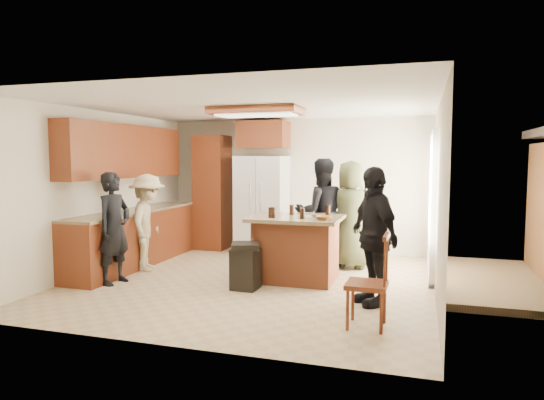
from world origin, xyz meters
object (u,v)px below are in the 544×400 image
(person_behind_left, at_px, (321,213))
(trash_bin, at_px, (246,266))
(spindle_chair, at_px, (369,285))
(person_counter, at_px, (148,222))
(person_front_left, at_px, (114,228))
(person_side_right, at_px, (373,236))
(refrigerator, at_px, (262,204))
(kitchen_island, at_px, (296,248))
(person_behind_right, at_px, (351,214))

(person_behind_left, relative_size, trash_bin, 2.80)
(spindle_chair, bearing_deg, person_behind_left, 111.45)
(person_counter, distance_m, spindle_chair, 3.96)
(trash_bin, bearing_deg, person_front_left, -172.02)
(person_front_left, xyz_separation_m, person_side_right, (3.57, 0.09, 0.05))
(refrigerator, bearing_deg, person_counter, -123.27)
(trash_bin, bearing_deg, refrigerator, 103.34)
(person_counter, relative_size, refrigerator, 0.84)
(refrigerator, distance_m, kitchen_island, 2.22)
(spindle_chair, bearing_deg, refrigerator, 123.51)
(person_behind_right, distance_m, person_side_right, 1.95)
(trash_bin, bearing_deg, person_counter, 162.17)
(person_behind_left, relative_size, refrigerator, 0.98)
(person_behind_left, distance_m, person_side_right, 2.11)
(person_behind_left, distance_m, person_counter, 2.77)
(person_counter, bearing_deg, person_front_left, 161.56)
(person_front_left, bearing_deg, trash_bin, -75.01)
(kitchen_island, bearing_deg, refrigerator, 121.45)
(person_counter, relative_size, spindle_chair, 1.53)
(person_behind_left, height_order, refrigerator, refrigerator)
(person_behind_right, height_order, person_side_right, person_behind_right)
(person_front_left, relative_size, person_side_right, 0.94)
(person_front_left, xyz_separation_m, person_counter, (0.00, 0.86, -0.03))
(person_side_right, bearing_deg, trash_bin, -129.30)
(person_side_right, height_order, spindle_chair, person_side_right)
(person_behind_left, relative_size, person_side_right, 1.05)
(person_front_left, xyz_separation_m, spindle_chair, (3.61, -0.75, -0.33))
(person_side_right, distance_m, kitchen_island, 1.49)
(refrigerator, height_order, spindle_chair, refrigerator)
(kitchen_island, relative_size, spindle_chair, 1.29)
(person_counter, distance_m, trash_bin, 2.01)
(kitchen_island, bearing_deg, person_side_right, -35.89)
(person_side_right, relative_size, person_counter, 1.10)
(person_behind_right, xyz_separation_m, trash_bin, (-1.17, -1.70, -0.55))
(person_side_right, bearing_deg, kitchen_island, -159.30)
(person_behind_left, bearing_deg, person_front_left, 12.12)
(person_behind_left, relative_size, person_behind_right, 1.02)
(person_counter, bearing_deg, refrigerator, -51.50)
(person_behind_right, bearing_deg, person_front_left, 37.09)
(refrigerator, bearing_deg, person_behind_right, -24.93)
(person_counter, xyz_separation_m, trash_bin, (1.86, -0.60, -0.44))
(person_front_left, distance_m, person_counter, 0.86)
(person_front_left, relative_size, person_counter, 1.04)
(spindle_chair, bearing_deg, person_behind_right, 101.91)
(person_behind_left, bearing_deg, spindle_chair, 86.41)
(person_side_right, bearing_deg, person_behind_left, 175.37)
(refrigerator, distance_m, trash_bin, 2.66)
(person_front_left, height_order, kitchen_island, person_front_left)
(person_front_left, xyz_separation_m, kitchen_island, (2.40, 0.93, -0.31))
(person_front_left, relative_size, kitchen_island, 1.23)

